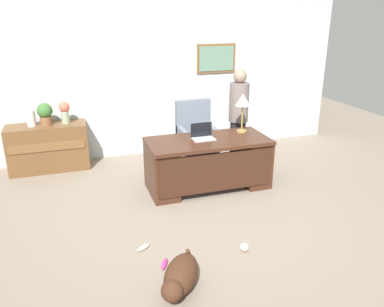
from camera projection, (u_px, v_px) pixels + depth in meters
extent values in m
plane|color=gray|center=(205.00, 214.00, 5.08)|extent=(12.00, 12.00, 0.00)
cube|color=silver|center=(157.00, 80.00, 6.93)|extent=(7.00, 0.12, 2.70)
cube|color=brown|center=(216.00, 58.00, 7.07)|extent=(0.74, 0.03, 0.52)
cube|color=slate|center=(217.00, 59.00, 7.05)|extent=(0.66, 0.01, 0.44)
cube|color=#422316|center=(208.00, 141.00, 5.62)|extent=(1.78, 0.83, 0.05)
cube|color=#422316|center=(161.00, 171.00, 5.55)|extent=(0.36, 0.77, 0.70)
cube|color=#422316|center=(251.00, 160.00, 5.96)|extent=(0.36, 0.77, 0.70)
cube|color=#381E13|center=(217.00, 172.00, 5.40)|extent=(1.68, 0.04, 0.56)
cube|color=brown|center=(48.00, 148.00, 6.39)|extent=(1.26, 0.48, 0.77)
cube|color=brown|center=(47.00, 147.00, 6.13)|extent=(1.16, 0.02, 0.14)
cube|color=slate|center=(197.00, 145.00, 6.55)|extent=(0.60, 0.58, 0.18)
cylinder|color=black|center=(197.00, 158.00, 6.63)|extent=(0.10, 0.10, 0.28)
cylinder|color=black|center=(197.00, 164.00, 6.67)|extent=(0.52, 0.52, 0.05)
cube|color=slate|center=(193.00, 118.00, 6.62)|extent=(0.60, 0.12, 0.64)
cube|color=slate|center=(183.00, 135.00, 6.40)|extent=(0.08, 0.50, 0.22)
cube|color=slate|center=(212.00, 132.00, 6.55)|extent=(0.08, 0.50, 0.22)
cylinder|color=#262323|center=(237.00, 143.00, 6.58)|extent=(0.26, 0.26, 0.78)
cylinder|color=slate|center=(239.00, 102.00, 6.34)|extent=(0.32, 0.32, 0.63)
sphere|color=gray|center=(240.00, 76.00, 6.19)|extent=(0.22, 0.22, 0.22)
ellipsoid|color=#472819|center=(181.00, 275.00, 3.67)|extent=(0.56, 0.64, 0.30)
sphere|color=#472819|center=(172.00, 291.00, 3.40)|extent=(0.20, 0.20, 0.20)
cylinder|color=#472819|center=(189.00, 256.00, 3.93)|extent=(0.12, 0.15, 0.21)
cube|color=#B2B5BA|center=(203.00, 139.00, 5.61)|extent=(0.32, 0.22, 0.01)
cube|color=black|center=(201.00, 130.00, 5.66)|extent=(0.32, 0.01, 0.21)
cylinder|color=#9E8447|center=(242.00, 131.00, 5.97)|extent=(0.16, 0.16, 0.02)
cylinder|color=#9E8447|center=(242.00, 118.00, 5.90)|extent=(0.02, 0.02, 0.39)
cone|color=silver|center=(243.00, 100.00, 5.80)|extent=(0.22, 0.22, 0.18)
cylinder|color=#A0B08F|center=(65.00, 117.00, 6.31)|extent=(0.13, 0.13, 0.21)
sphere|color=#EA6850|center=(64.00, 107.00, 6.25)|extent=(0.17, 0.17, 0.17)
cylinder|color=silver|center=(31.00, 118.00, 6.15)|extent=(0.13, 0.13, 0.26)
cylinder|color=brown|center=(46.00, 121.00, 6.23)|extent=(0.18, 0.18, 0.14)
sphere|color=#3F6F33|center=(45.00, 111.00, 6.18)|extent=(0.24, 0.24, 0.24)
sphere|color=beige|center=(244.00, 247.00, 4.28)|extent=(0.10, 0.10, 0.10)
ellipsoid|color=#D8338C|center=(165.00, 264.00, 4.04)|extent=(0.13, 0.19, 0.05)
ellipsoid|color=beige|center=(144.00, 247.00, 4.31)|extent=(0.18, 0.13, 0.05)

